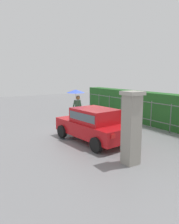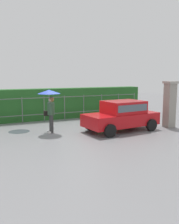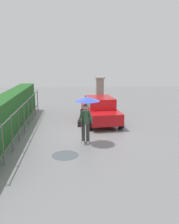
{
  "view_description": "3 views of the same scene",
  "coord_description": "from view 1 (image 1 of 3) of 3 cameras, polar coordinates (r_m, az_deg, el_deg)",
  "views": [
    {
      "loc": [
        9.88,
        -5.83,
        2.94
      ],
      "look_at": [
        0.72,
        -0.11,
        1.06
      ],
      "focal_mm": 34.69,
      "sensor_mm": 36.0,
      "label": 1
    },
    {
      "loc": [
        -4.58,
        -11.25,
        2.76
      ],
      "look_at": [
        0.5,
        -0.3,
        0.97
      ],
      "focal_mm": 40.55,
      "sensor_mm": 36.0,
      "label": 2
    },
    {
      "loc": [
        -11.3,
        0.9,
        3.64
      ],
      "look_at": [
        0.48,
        -0.02,
        1.0
      ],
      "focal_mm": 38.52,
      "sensor_mm": 36.0,
      "label": 3
    }
  ],
  "objects": [
    {
      "name": "hedge_row",
      "position": [
        13.74,
        14.1,
        1.24
      ],
      "size": [
        11.17,
        0.9,
        1.9
      ],
      "primitive_type": "cube",
      "color": "#235B23",
      "rests_on": "ground"
    },
    {
      "name": "gate_pillar",
      "position": [
        7.18,
        10.97,
        -4.02
      ],
      "size": [
        0.6,
        0.6,
        2.42
      ],
      "color": "gray",
      "rests_on": "ground"
    },
    {
      "name": "car",
      "position": [
        9.57,
        1.05,
        -3.03
      ],
      "size": [
        3.87,
        2.17,
        1.48
      ],
      "rotation": [
        0.0,
        0.0,
        3.25
      ],
      "color": "#B71116",
      "rests_on": "ground"
    },
    {
      "name": "fence_section",
      "position": [
        13.25,
        11.88,
        0.48
      ],
      "size": [
        10.22,
        0.05,
        1.5
      ],
      "color": "#59605B",
      "rests_on": "ground"
    },
    {
      "name": "puddle_near",
      "position": [
        10.41,
        -5.01,
        -6.57
      ],
      "size": [
        1.11,
        1.11,
        0.0
      ],
      "primitive_type": "cylinder",
      "color": "#4C545B",
      "rests_on": "ground"
    },
    {
      "name": "puddle_far",
      "position": [
        14.62,
        -2.69,
        -1.73
      ],
      "size": [
        1.03,
        1.03,
        0.0
      ],
      "primitive_type": "cylinder",
      "color": "#4C545B",
      "rests_on": "ground"
    },
    {
      "name": "ground_plane",
      "position": [
        11.85,
        -1.37,
        -4.51
      ],
      "size": [
        40.0,
        40.0,
        0.0
      ],
      "primitive_type": "plane",
      "color": "slate"
    },
    {
      "name": "pedestrian",
      "position": [
        12.81,
        -3.38,
        3.61
      ],
      "size": [
        1.06,
        1.06,
        2.06
      ],
      "rotation": [
        0.0,
        0.0,
        3.1
      ],
      "color": "#333333",
      "rests_on": "ground"
    }
  ]
}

